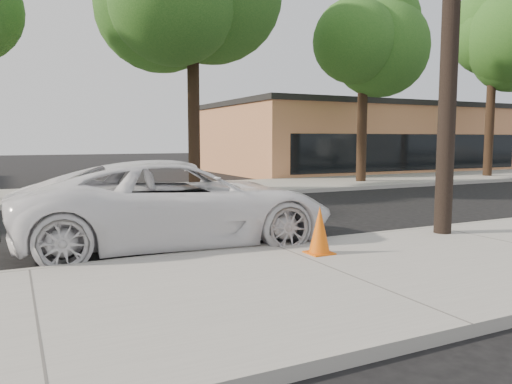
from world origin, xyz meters
TOP-DOWN VIEW (x-y plane):
  - ground at (0.00, 0.00)m, footprint 120.00×120.00m
  - near_sidewalk at (0.00, -4.30)m, footprint 90.00×4.40m
  - far_sidewalk at (0.00, 8.50)m, footprint 90.00×5.00m
  - curb_near at (0.00, -2.10)m, footprint 90.00×0.12m
  - building_main at (16.00, 16.00)m, footprint 18.00×10.00m
  - utility_pole at (3.60, -2.70)m, footprint 1.40×0.34m
  - tree_c at (2.22, 7.64)m, footprint 4.96×4.80m
  - tree_d at (10.20, 7.95)m, footprint 4.50×4.35m
  - tree_e at (18.21, 7.74)m, footprint 4.80×4.65m
  - police_cruiser at (-1.35, -0.89)m, footprint 6.12×3.21m
  - traffic_cone at (0.35, -3.14)m, footprint 0.41×0.41m

SIDE VIEW (x-z plane):
  - ground at x=0.00m, z-range 0.00..0.00m
  - near_sidewalk at x=0.00m, z-range 0.00..0.15m
  - far_sidewalk at x=0.00m, z-range 0.00..0.15m
  - curb_near at x=0.00m, z-range -0.01..0.15m
  - traffic_cone at x=0.35m, z-range 0.14..0.93m
  - police_cruiser at x=-1.35m, z-range 0.00..1.64m
  - building_main at x=16.00m, z-range 0.00..4.00m
  - utility_pole at x=3.60m, z-range 0.20..9.20m
  - tree_d at x=10.20m, z-range 1.99..10.74m
  - tree_e at x=18.21m, z-range 2.07..11.32m
  - tree_c at x=2.22m, z-range 2.13..11.68m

